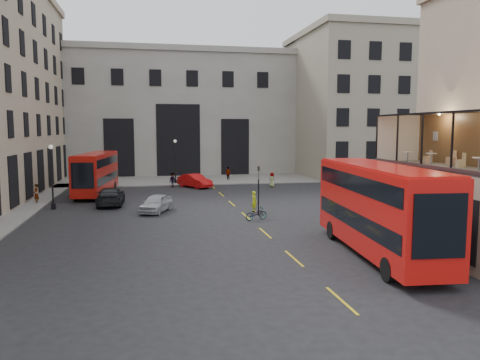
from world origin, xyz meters
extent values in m
plane|color=black|center=(0.00, 0.00, 0.00)|extent=(140.00, 140.00, 0.00)
cube|color=black|center=(4.98, 0.00, 2.00)|extent=(0.08, 9.20, 3.00)
cube|color=brown|center=(7.97, 0.00, 6.05)|extent=(0.04, 10.00, 2.90)
cube|color=beige|center=(6.50, 5.00, 6.05)|extent=(3.00, 0.04, 2.90)
cube|color=black|center=(6.50, 0.00, 7.50)|extent=(3.00, 10.00, 0.04)
cube|color=slate|center=(5.00, 0.00, 4.70)|extent=(0.12, 10.00, 0.18)
cube|color=black|center=(5.00, 0.00, 7.45)|extent=(0.12, 10.00, 0.10)
cube|color=beige|center=(7.92, 3.20, 6.20)|extent=(0.04, 0.45, 0.55)
cylinder|color=#FFD899|center=(7.30, 2.00, 7.45)|extent=(0.12, 0.12, 0.05)
cube|color=tan|center=(6.50, 0.00, 2.25)|extent=(3.00, 11.00, 4.50)
cube|color=slate|center=(6.50, 0.00, 4.55)|extent=(3.00, 10.00, 0.10)
cube|color=#9E9B93|center=(-5.00, 48.00, 9.00)|extent=(34.00, 10.00, 18.00)
cube|color=#9E9B93|center=(-5.00, 48.00, 17.60)|extent=(35.00, 10.60, 0.80)
cube|color=black|center=(-5.00, 42.96, 5.00)|extent=(6.00, 0.12, 10.00)
cube|color=black|center=(-13.00, 42.96, 4.00)|extent=(4.00, 0.12, 8.00)
cube|color=black|center=(3.00, 42.96, 4.00)|extent=(4.00, 0.12, 8.00)
cube|color=gray|center=(20.00, 40.00, 10.00)|extent=(16.00, 18.00, 20.00)
cube|color=gray|center=(20.00, 40.00, 19.60)|extent=(16.60, 18.60, 0.80)
cube|color=slate|center=(-6.00, 38.00, 0.06)|extent=(40.00, 12.00, 0.12)
cylinder|color=black|center=(-1.00, 12.00, 1.40)|extent=(0.10, 0.10, 2.80)
imported|color=black|center=(-1.00, 12.00, 3.30)|extent=(0.16, 0.20, 1.00)
cylinder|color=black|center=(-15.00, 28.00, 1.40)|extent=(0.10, 0.10, 2.80)
imported|color=black|center=(-15.00, 28.00, 3.30)|extent=(0.16, 0.20, 1.00)
cylinder|color=black|center=(-17.00, 18.00, 2.50)|extent=(0.14, 0.14, 5.00)
cylinder|color=black|center=(-17.00, 18.00, 0.25)|extent=(0.36, 0.36, 0.50)
sphere|color=silver|center=(-17.00, 18.00, 5.15)|extent=(0.36, 0.36, 0.36)
cylinder|color=black|center=(-6.00, 34.00, 2.50)|extent=(0.14, 0.14, 5.00)
cylinder|color=black|center=(-6.00, 34.00, 0.25)|extent=(0.36, 0.36, 0.50)
sphere|color=silver|center=(-6.00, 34.00, 5.15)|extent=(0.36, 0.36, 0.36)
cube|color=red|center=(2.47, -0.25, 2.56)|extent=(3.73, 12.16, 4.25)
cube|color=black|center=(2.47, -0.25, 1.96)|extent=(3.71, 11.52, 0.87)
cube|color=black|center=(2.47, -0.25, 3.86)|extent=(3.71, 11.52, 0.87)
cube|color=red|center=(2.47, -0.25, 4.71)|extent=(3.60, 11.92, 0.13)
cylinder|color=black|center=(1.56, 3.68, 0.54)|extent=(0.40, 1.11, 1.09)
cylinder|color=black|center=(4.03, 3.47, 0.54)|extent=(0.40, 1.11, 1.09)
cylinder|color=black|center=(0.88, -4.32, 0.54)|extent=(0.40, 1.11, 1.09)
cylinder|color=black|center=(3.35, -4.53, 0.54)|extent=(0.40, 1.11, 1.09)
cube|color=#AA120B|center=(-14.35, 26.04, 2.26)|extent=(3.63, 10.78, 3.75)
cube|color=black|center=(-14.35, 26.04, 1.73)|extent=(3.60, 10.21, 0.77)
cube|color=black|center=(-14.35, 26.04, 3.41)|extent=(3.60, 10.21, 0.77)
cube|color=#AA120B|center=(-14.35, 26.04, 4.16)|extent=(3.51, 10.56, 0.12)
cylinder|color=black|center=(-15.03, 29.52, 0.48)|extent=(0.38, 0.99, 0.96)
cylinder|color=black|center=(-12.88, 29.27, 0.48)|extent=(0.38, 0.99, 0.96)
cylinder|color=black|center=(-15.86, 22.49, 0.48)|extent=(0.38, 0.99, 0.96)
cylinder|color=black|center=(-13.71, 22.24, 0.48)|extent=(0.38, 0.99, 0.96)
imported|color=#A9ACB1|center=(-8.69, 15.07, 0.71)|extent=(3.13, 4.50, 1.42)
imported|color=#B80B0B|center=(-4.08, 30.05, 0.77)|extent=(3.84, 4.84, 1.54)
imported|color=black|center=(-12.49, 19.26, 0.78)|extent=(2.27, 5.39, 1.55)
imported|color=gray|center=(-1.57, 10.33, 0.47)|extent=(1.88, 1.22, 0.94)
imported|color=#D1E418|center=(-0.92, 13.79, 0.83)|extent=(0.51, 0.67, 1.65)
imported|color=gray|center=(-16.51, 25.14, 0.93)|extent=(0.91, 0.72, 1.86)
imported|color=gray|center=(-6.48, 30.96, 0.84)|extent=(1.22, 1.18, 1.67)
imported|color=gray|center=(0.84, 36.39, 0.88)|extent=(1.09, 0.93, 1.76)
imported|color=gray|center=(4.61, 28.80, 0.83)|extent=(0.94, 0.96, 1.67)
imported|color=gray|center=(-19.00, 21.12, 0.90)|extent=(0.45, 0.67, 1.79)
cylinder|color=beige|center=(5.71, -3.51, 5.32)|extent=(0.59, 0.59, 0.04)
cylinder|color=slate|center=(5.71, -3.51, 4.96)|extent=(0.08, 0.08, 0.69)
cylinder|color=slate|center=(5.71, -3.51, 4.61)|extent=(0.43, 0.43, 0.03)
cylinder|color=silver|center=(6.03, 0.67, 5.29)|extent=(0.57, 0.57, 0.04)
cylinder|color=slate|center=(6.03, 0.67, 4.95)|extent=(0.08, 0.08, 0.67)
cylinder|color=slate|center=(6.03, 0.67, 4.61)|extent=(0.42, 0.42, 0.03)
cylinder|color=beige|center=(5.84, 2.73, 5.27)|extent=(0.55, 0.55, 0.04)
cylinder|color=slate|center=(5.84, 2.73, 4.94)|extent=(0.07, 0.07, 0.65)
cylinder|color=slate|center=(5.84, 2.73, 4.61)|extent=(0.41, 0.41, 0.03)
cube|color=tan|center=(7.01, -0.46, 4.81)|extent=(0.46, 0.46, 0.41)
cube|color=tan|center=(7.19, -0.50, 5.20)|extent=(0.11, 0.39, 0.37)
cube|color=tan|center=(7.65, 1.21, 4.82)|extent=(0.43, 0.43, 0.44)
cube|color=tan|center=(7.84, 1.22, 5.24)|extent=(0.06, 0.41, 0.39)
cube|color=tan|center=(7.06, 2.58, 4.81)|extent=(0.44, 0.44, 0.42)
cube|color=tan|center=(7.24, 2.56, 5.20)|extent=(0.09, 0.39, 0.37)
camera|label=1|loc=(-9.29, -22.44, 6.66)|focal=35.00mm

